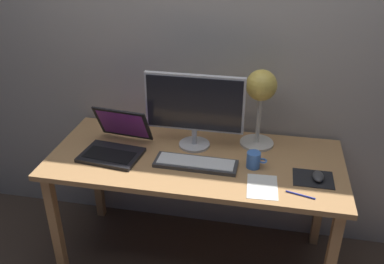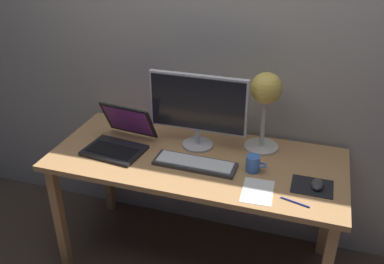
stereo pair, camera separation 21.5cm
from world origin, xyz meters
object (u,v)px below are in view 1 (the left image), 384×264
Objects in this scene: pen at (301,195)px; laptop at (117,140)px; keyboard_main at (196,163)px; desk_lamp at (261,92)px; coffee_mug at (254,160)px; monitor at (194,107)px; mouse at (318,176)px.

laptop is at bearing 166.46° from pen.
pen is (0.54, -0.17, -0.01)m from keyboard_main.
coffee_mug is at bearing -90.45° from desk_lamp.
desk_lamp is (0.35, 0.09, 0.08)m from monitor.
mouse is (0.63, -0.01, 0.01)m from keyboard_main.
laptop is 3.42× the size of coffee_mug.
coffee_mug is at bearing 138.38° from pen.
desk_lamp is 4.67× the size of mouse.
mouse is at bearing -4.56° from laptop.
monitor is at bearing 162.19° from mouse.
monitor is at bearing -165.47° from desk_lamp.
pen is (0.24, -0.21, -0.04)m from coffee_mug.
laptop is 0.84m from desk_lamp.
desk_lamp reaches higher than laptop.
keyboard_main is (0.05, -0.20, -0.23)m from monitor.
mouse reaches higher than pen.
keyboard_main is at bearing 178.85° from mouse.
laptop is at bearing -162.75° from monitor.
mouse is at bearing -9.74° from coffee_mug.
keyboard_main is at bearing 162.77° from pen.
laptop is 0.77m from coffee_mug.
mouse is at bearing -17.81° from monitor.
monitor is 0.73m from pen.
desk_lamp is 4.15× the size of coffee_mug.
laptop is at bearing 177.67° from coffee_mug.
mouse is 0.18m from pen.
monitor is at bearing 155.25° from coffee_mug.
keyboard_main is at bearing -9.11° from laptop.
mouse is (0.32, -0.31, -0.30)m from desk_lamp.
monitor is 0.74m from mouse.
monitor reaches higher than pen.
keyboard_main reaches higher than pen.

